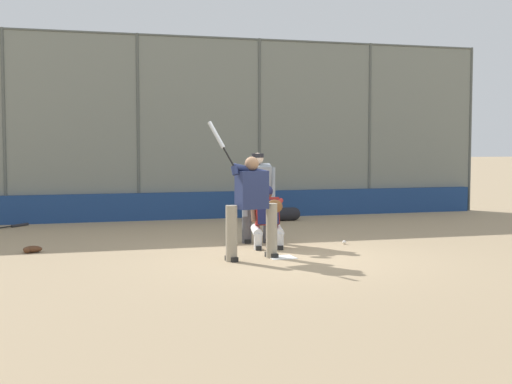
{
  "coord_description": "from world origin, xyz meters",
  "views": [
    {
      "loc": [
        3.78,
        11.32,
        1.92
      ],
      "look_at": [
        0.16,
        -1.0,
        1.05
      ],
      "focal_mm": 50.0,
      "sensor_mm": 36.0,
      "label": 1
    }
  ],
  "objects_px": {
    "batter_at_plate": "(251,203)",
    "baseball_loose": "(344,242)",
    "umpire_home": "(258,195)",
    "fielding_glove_on_dirt": "(32,249)",
    "spare_bat_near_backstop": "(18,225)",
    "equipment_bag_dugout_side": "(274,214)",
    "catcher_behind_plate": "(268,216)"
  },
  "relations": [
    {
      "from": "umpire_home",
      "to": "batter_at_plate",
      "type": "bearing_deg",
      "value": 77.61
    },
    {
      "from": "umpire_home",
      "to": "fielding_glove_on_dirt",
      "type": "bearing_deg",
      "value": 7.72
    },
    {
      "from": "umpire_home",
      "to": "fielding_glove_on_dirt",
      "type": "height_order",
      "value": "umpire_home"
    },
    {
      "from": "catcher_behind_plate",
      "to": "fielding_glove_on_dirt",
      "type": "xyz_separation_m",
      "value": [
        4.16,
        -0.66,
        -0.54
      ]
    },
    {
      "from": "catcher_behind_plate",
      "to": "umpire_home",
      "type": "distance_m",
      "value": 0.78
    },
    {
      "from": "catcher_behind_plate",
      "to": "spare_bat_near_backstop",
      "type": "height_order",
      "value": "catcher_behind_plate"
    },
    {
      "from": "catcher_behind_plate",
      "to": "baseball_loose",
      "type": "xyz_separation_m",
      "value": [
        -1.56,
        -0.09,
        -0.56
      ]
    },
    {
      "from": "fielding_glove_on_dirt",
      "to": "equipment_bag_dugout_side",
      "type": "distance_m",
      "value": 6.79
    },
    {
      "from": "catcher_behind_plate",
      "to": "umpire_home",
      "type": "xyz_separation_m",
      "value": [
        -0.01,
        -0.7,
        0.34
      ]
    },
    {
      "from": "umpire_home",
      "to": "baseball_loose",
      "type": "bearing_deg",
      "value": 165.54
    },
    {
      "from": "spare_bat_near_backstop",
      "to": "baseball_loose",
      "type": "distance_m",
      "value": 7.76
    },
    {
      "from": "umpire_home",
      "to": "baseball_loose",
      "type": "distance_m",
      "value": 1.9
    },
    {
      "from": "batter_at_plate",
      "to": "fielding_glove_on_dirt",
      "type": "height_order",
      "value": "batter_at_plate"
    },
    {
      "from": "fielding_glove_on_dirt",
      "to": "baseball_loose",
      "type": "relative_size",
      "value": 4.46
    },
    {
      "from": "catcher_behind_plate",
      "to": "spare_bat_near_backstop",
      "type": "relative_size",
      "value": 1.64
    },
    {
      "from": "batter_at_plate",
      "to": "baseball_loose",
      "type": "xyz_separation_m",
      "value": [
        -2.21,
        -1.23,
        -0.9
      ]
    },
    {
      "from": "spare_bat_near_backstop",
      "to": "catcher_behind_plate",
      "type": "bearing_deg",
      "value": -95.18
    },
    {
      "from": "batter_at_plate",
      "to": "catcher_behind_plate",
      "type": "xyz_separation_m",
      "value": [
        -0.64,
        -1.14,
        -0.33
      ]
    },
    {
      "from": "baseball_loose",
      "to": "spare_bat_near_backstop",
      "type": "bearing_deg",
      "value": -37.95
    },
    {
      "from": "umpire_home",
      "to": "equipment_bag_dugout_side",
      "type": "height_order",
      "value": "umpire_home"
    },
    {
      "from": "umpire_home",
      "to": "baseball_loose",
      "type": "xyz_separation_m",
      "value": [
        -1.55,
        0.61,
        -0.9
      ]
    },
    {
      "from": "catcher_behind_plate",
      "to": "baseball_loose",
      "type": "distance_m",
      "value": 1.66
    },
    {
      "from": "catcher_behind_plate",
      "to": "equipment_bag_dugout_side",
      "type": "bearing_deg",
      "value": -100.11
    },
    {
      "from": "baseball_loose",
      "to": "equipment_bag_dugout_side",
      "type": "xyz_separation_m",
      "value": [
        0.04,
        -4.29,
        0.13
      ]
    },
    {
      "from": "equipment_bag_dugout_side",
      "to": "umpire_home",
      "type": "bearing_deg",
      "value": 67.65
    },
    {
      "from": "spare_bat_near_backstop",
      "to": "equipment_bag_dugout_side",
      "type": "xyz_separation_m",
      "value": [
        -6.08,
        0.48,
        0.13
      ]
    },
    {
      "from": "batter_at_plate",
      "to": "baseball_loose",
      "type": "height_order",
      "value": "batter_at_plate"
    },
    {
      "from": "catcher_behind_plate",
      "to": "baseball_loose",
      "type": "relative_size",
      "value": 15.66
    },
    {
      "from": "baseball_loose",
      "to": "umpire_home",
      "type": "bearing_deg",
      "value": -21.63
    },
    {
      "from": "fielding_glove_on_dirt",
      "to": "batter_at_plate",
      "type": "bearing_deg",
      "value": 152.86
    },
    {
      "from": "spare_bat_near_backstop",
      "to": "equipment_bag_dugout_side",
      "type": "distance_m",
      "value": 6.1
    },
    {
      "from": "batter_at_plate",
      "to": "baseball_loose",
      "type": "bearing_deg",
      "value": -164.39
    }
  ]
}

